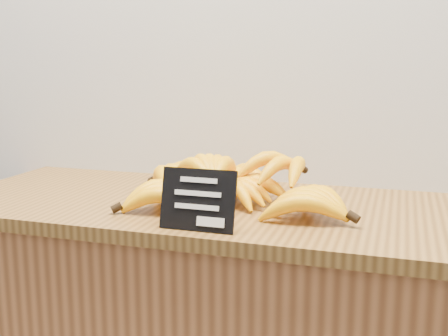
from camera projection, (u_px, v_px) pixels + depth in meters
The scene contains 3 objects.
counter_top at pixel (231, 209), 1.29m from camera, with size 1.34×0.54×0.03m, color olive.
chalkboard_sign at pixel (198, 200), 1.08m from camera, with size 0.15×0.01×0.12m, color black.
banana_pile at pixel (229, 184), 1.28m from camera, with size 0.54×0.41×0.12m.
Camera 1 is at (0.51, 1.55, 1.25)m, focal length 45.00 mm.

